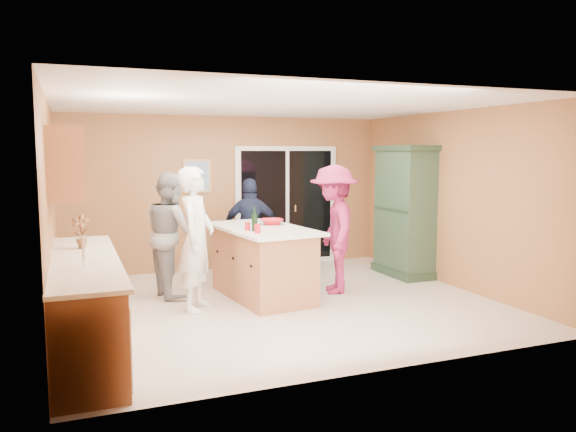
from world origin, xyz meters
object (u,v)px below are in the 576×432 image
object	(u,v)px
woman_navy	(251,229)
kitchen_island	(263,265)
woman_white	(196,239)
woman_grey	(171,234)
woman_magenta	(334,229)
green_hutch	(405,213)

from	to	relation	value
woman_navy	kitchen_island	bearing A→B (deg)	92.74
kitchen_island	woman_white	distance (m)	1.10
woman_grey	kitchen_island	bearing A→B (deg)	-125.55
woman_grey	woman_magenta	size ratio (longest dim) A/B	0.95
kitchen_island	woman_grey	world-z (taller)	woman_grey
kitchen_island	woman_navy	bearing A→B (deg)	73.57
kitchen_island	woman_magenta	world-z (taller)	woman_magenta
green_hutch	woman_white	size ratio (longest dim) A/B	1.16
woman_grey	woman_magenta	bearing A→B (deg)	-115.56
woman_white	woman_grey	distance (m)	0.86
woman_white	woman_magenta	xyz separation A→B (m)	(2.01, 0.19, 0.00)
woman_grey	woman_magenta	xyz separation A→B (m)	(2.18, -0.65, 0.04)
woman_white	woman_magenta	world-z (taller)	woman_magenta
green_hutch	woman_magenta	world-z (taller)	green_hutch
kitchen_island	woman_white	world-z (taller)	woman_white
woman_grey	woman_navy	distance (m)	1.45
green_hutch	woman_grey	xyz separation A→B (m)	(-3.74, 0.04, -0.16)
kitchen_island	woman_grey	size ratio (longest dim) A/B	1.14
kitchen_island	woman_magenta	size ratio (longest dim) A/B	1.08
green_hutch	woman_magenta	size ratio (longest dim) A/B	1.16
green_hutch	kitchen_island	bearing A→B (deg)	-168.59
woman_magenta	woman_navy	bearing A→B (deg)	-126.92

